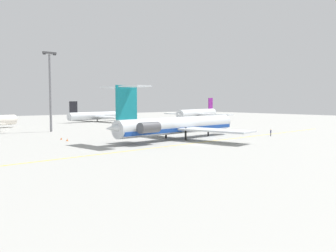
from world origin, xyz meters
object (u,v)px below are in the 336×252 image
object	(u,v)px
ground_crew_portside	(271,132)
safety_cone_tail	(61,139)
main_jetliner	(176,125)
safety_cone_wingtip	(67,140)
ground_crew_near_nose	(168,127)
airliner_far_right	(197,113)
ground_crew_near_tail	(176,126)
light_mast	(50,88)
airliner_mid_right	(99,116)
safety_cone_nose	(188,128)

from	to	relation	value
ground_crew_portside	safety_cone_tail	distance (m)	51.54
main_jetliner	safety_cone_wingtip	size ratio (longest dim) A/B	75.70
ground_crew_near_nose	safety_cone_tail	distance (m)	35.85
airliner_far_right	ground_crew_near_tail	size ratio (longest dim) A/B	19.39
ground_crew_near_tail	light_mast	bearing A→B (deg)	-40.43
airliner_far_right	ground_crew_near_tail	world-z (taller)	airliner_far_right
airliner_mid_right	ground_crew_portside	bearing A→B (deg)	-96.79
airliner_far_right	ground_crew_near_tail	xyz separation A→B (m)	(-44.39, -34.58, -1.94)
ground_crew_near_tail	safety_cone_wingtip	world-z (taller)	ground_crew_near_tail
ground_crew_near_tail	ground_crew_portside	distance (m)	32.58
ground_crew_near_tail	safety_cone_tail	world-z (taller)	ground_crew_near_tail
ground_crew_near_tail	safety_cone_tail	distance (m)	41.28
airliner_far_right	main_jetliner	bearing A→B (deg)	24.95
ground_crew_portside	safety_cone_nose	distance (m)	29.47
ground_crew_near_tail	airliner_far_right	bearing A→B (deg)	-155.77
main_jetliner	ground_crew_near_tail	distance (m)	30.06
airliner_far_right	safety_cone_wingtip	xyz separation A→B (m)	(-85.42, -43.30, -2.78)
ground_crew_near_nose	ground_crew_near_tail	size ratio (longest dim) A/B	0.98
main_jetliner	safety_cone_tail	size ratio (longest dim) A/B	75.70
safety_cone_wingtip	airliner_far_right	bearing A→B (deg)	26.88
ground_crew_near_nose	safety_cone_wingtip	distance (m)	36.41
safety_cone_tail	ground_crew_near_nose	bearing A→B (deg)	5.18
safety_cone_nose	safety_cone_tail	distance (m)	43.13
light_mast	safety_cone_wingtip	bearing A→B (deg)	-105.64
safety_cone_nose	safety_cone_tail	bearing A→B (deg)	-176.84
light_mast	ground_crew_near_nose	bearing A→B (deg)	-33.87
airliner_mid_right	main_jetliner	bearing A→B (deg)	-114.08
ground_crew_near_nose	safety_cone_tail	bearing A→B (deg)	-39.43
airliner_mid_right	safety_cone_tail	world-z (taller)	airliner_mid_right
safety_cone_wingtip	safety_cone_nose	bearing A→B (deg)	7.53
safety_cone_tail	light_mast	size ratio (longest dim) A/B	0.02
airliner_far_right	light_mast	bearing A→B (deg)	-3.62
light_mast	main_jetliner	bearing A→B (deg)	-70.93
airliner_far_right	airliner_mid_right	bearing A→B (deg)	-39.43
safety_cone_tail	safety_cone_wingtip	bearing A→B (deg)	-91.97
main_jetliner	safety_cone_wingtip	bearing A→B (deg)	142.37
safety_cone_nose	ground_crew_near_tail	bearing A→B (deg)	125.56
main_jetliner	airliner_mid_right	size ratio (longest dim) A/B	1.42
ground_crew_portside	airliner_far_right	bearing A→B (deg)	-33.20
ground_crew_portside	ground_crew_near_nose	bearing A→B (deg)	13.60
airliner_far_right	safety_cone_nose	xyz separation A→B (m)	(-42.24, -37.59, -2.78)
airliner_far_right	ground_crew_portside	world-z (taller)	airliner_far_right
main_jetliner	ground_crew_near_tail	size ratio (longest dim) A/B	23.59
airliner_far_right	ground_crew_near_nose	size ratio (longest dim) A/B	19.83
main_jetliner	airliner_mid_right	world-z (taller)	main_jetliner
ground_crew_near_nose	safety_cone_wingtip	xyz separation A→B (m)	(-35.81, -6.56, -0.82)
airliner_mid_right	airliner_far_right	world-z (taller)	airliner_far_right
main_jetliner	safety_cone_nose	distance (m)	29.60
ground_crew_near_tail	ground_crew_portside	size ratio (longest dim) A/B	0.98
airliner_mid_right	safety_cone_tail	bearing A→B (deg)	-133.95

